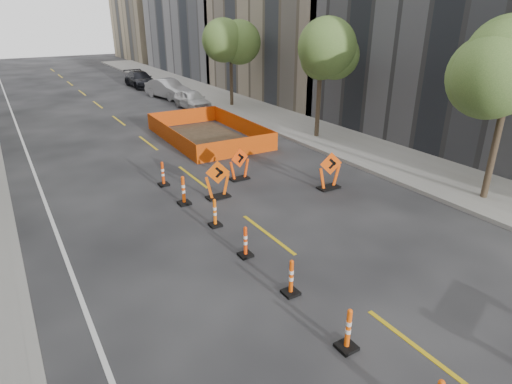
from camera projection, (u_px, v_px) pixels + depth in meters
ground_plane at (355, 300)px, 10.59m from camera, size 140.00×140.00×0.00m
sidewalk_right at (325, 135)px, 24.30m from camera, size 4.00×90.00×0.15m
bld_right_c at (313, 5)px, 34.69m from camera, size 12.00×16.00×14.00m
bld_right_e at (163, 0)px, 61.66m from camera, size 12.00×14.00×16.00m
tree_r_a at (510, 78)px, 14.41m from camera, size 2.80×2.80×5.95m
tree_r_b at (321, 54)px, 22.27m from camera, size 2.80×2.80×5.95m
tree_r_c at (230, 43)px, 30.13m from camera, size 2.80×2.80×5.95m
channelizer_2 at (348, 329)px, 8.89m from camera, size 0.40×0.40×1.02m
channelizer_3 at (291, 277)px, 10.65m from camera, size 0.39×0.39×1.00m
channelizer_4 at (245, 241)px, 12.33m from camera, size 0.38×0.38×0.96m
channelizer_5 at (215, 213)px, 14.07m from camera, size 0.39×0.39×0.98m
channelizer_6 at (183, 190)px, 15.65m from camera, size 0.44×0.44×1.11m
channelizer_7 at (163, 174)px, 17.37m from camera, size 0.40×0.40×1.02m
chevron_sign_left at (218, 179)px, 16.12m from camera, size 1.16×0.96×1.50m
chevron_sign_center at (239, 164)px, 17.92m from camera, size 0.98×0.65×1.39m
chevron_sign_right at (330, 171)px, 16.97m from camera, size 1.15×0.86×1.53m
safety_fence at (207, 130)px, 23.80m from camera, size 4.59×7.61×0.94m
parked_car_near at (192, 99)px, 30.98m from camera, size 1.62×3.98×1.35m
parked_car_mid at (168, 89)px, 34.76m from camera, size 2.63×4.83×1.51m
parked_car_far at (140, 79)px, 39.96m from camera, size 2.04×4.87×1.40m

